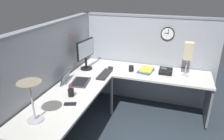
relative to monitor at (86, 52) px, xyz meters
The scene contains 17 objects.
ground_plane 1.24m from the monitor, 113.01° to the right, with size 6.80×6.80×0.00m, color #2D3842.
cubicle_wall_back 0.72m from the monitor, 159.95° to the left, with size 2.57×0.12×1.58m.
cubicle_wall_right 1.11m from the monitor, 56.44° to the right, with size 0.12×2.37×1.58m.
desk 0.89m from the monitor, 121.29° to the right, with size 2.35×2.15×0.73m.
monitor is the anchor object (origin of this frame).
laptop 0.60m from the monitor, behind, with size 0.40×0.43×0.22m.
keyboard 0.49m from the monitor, 109.92° to the right, with size 0.43×0.14×0.02m, color #232326.
computer_mouse 0.49m from the monitor, 68.33° to the right, with size 0.06×0.10×0.03m, color #232326.
desk_lamp_dome 1.49m from the monitor, behind, with size 0.24×0.24×0.44m.
pen_cup 0.96m from the monitor, 167.40° to the right, with size 0.08×0.08×0.18m.
cell_phone 1.16m from the monitor, 165.29° to the right, with size 0.07×0.14×0.01m, color black.
office_phone 1.33m from the monitor, 80.73° to the right, with size 0.19×0.21×0.11m.
book_stack 1.03m from the monitor, 78.21° to the right, with size 0.32×0.26×0.04m.
desk_lamp_paper 1.60m from the monitor, 81.58° to the right, with size 0.13×0.13×0.53m.
coffee_mug 0.79m from the monitor, 79.58° to the right, with size 0.08×0.08×0.10m, color black.
wall_clock 1.38m from the monitor, 66.19° to the right, with size 0.04×0.22×0.22m.
pinned_note_leftmost 0.38m from the monitor, 126.22° to the left, with size 0.07×0.00×0.07m, color pink.
Camera 1 is at (-2.70, -0.79, 2.05)m, focal length 33.54 mm.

